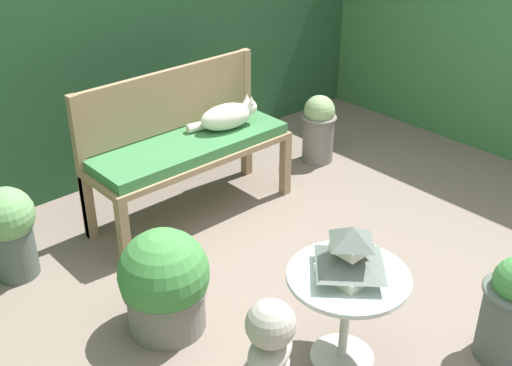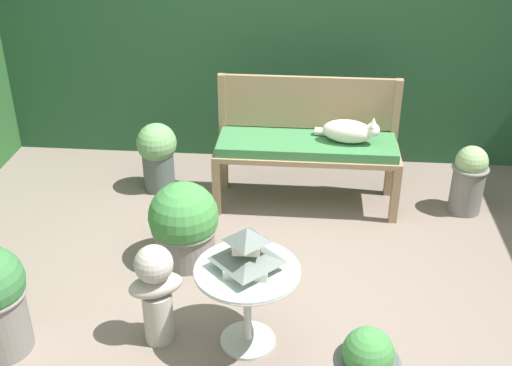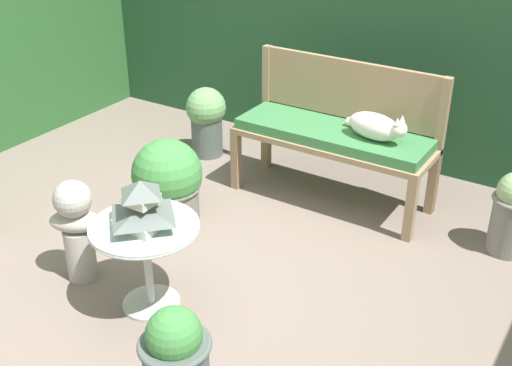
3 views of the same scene
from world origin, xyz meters
TOP-DOWN VIEW (x-y plane):
  - ground at (0.00, 0.00)m, footprint 30.00×30.00m
  - foliage_hedge_back at (0.00, 2.45)m, footprint 6.40×0.84m
  - garden_bench at (0.14, 1.22)m, footprint 1.38×0.48m
  - bench_backrest at (0.14, 1.44)m, footprint 1.38×0.06m
  - cat at (0.44, 1.21)m, footprint 0.47×0.26m
  - patio_table at (-0.15, -0.37)m, footprint 0.58×0.58m
  - pagoda_birdhouse at (-0.15, -0.37)m, footprint 0.31×0.31m
  - garden_bust at (-0.65, -0.39)m, footprint 0.35×0.29m
  - potted_plant_table_far at (-1.05, 1.37)m, footprint 0.32×0.32m
  - potted_plant_hedge_corner at (0.46, -0.89)m, footprint 0.32×0.32m
  - potted_plant_path_edge at (-0.65, 0.40)m, footprint 0.47×0.47m

SIDE VIEW (x-z plane):
  - ground at x=0.00m, z-range 0.00..0.00m
  - potted_plant_path_edge at x=-0.65m, z-range -0.01..0.56m
  - potted_plant_hedge_corner at x=0.46m, z-range 0.00..0.57m
  - potted_plant_table_far at x=-1.05m, z-range 0.03..0.60m
  - garden_bust at x=-0.65m, z-range 0.04..0.67m
  - patio_table at x=-0.15m, z-range 0.14..0.66m
  - garden_bench at x=0.14m, z-range 0.19..0.74m
  - pagoda_birdhouse at x=-0.15m, z-range 0.49..0.75m
  - cat at x=0.44m, z-range 0.53..0.74m
  - bench_backrest at x=0.14m, z-range 0.21..1.18m
  - foliage_hedge_back at x=0.00m, z-range 0.00..2.25m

